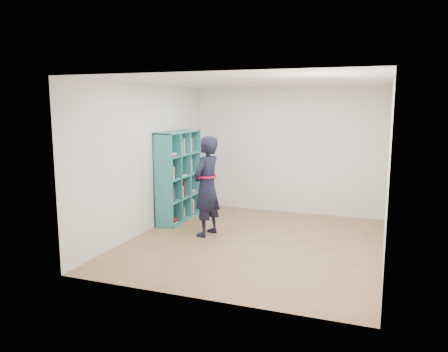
% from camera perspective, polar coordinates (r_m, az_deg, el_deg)
% --- Properties ---
extents(floor, '(4.50, 4.50, 0.00)m').
position_cam_1_polar(floor, '(7.29, 3.94, -8.65)').
color(floor, brown).
rests_on(floor, ground).
extents(ceiling, '(4.50, 4.50, 0.00)m').
position_cam_1_polar(ceiling, '(6.94, 4.18, 12.22)').
color(ceiling, white).
rests_on(ceiling, wall_back).
extents(wall_left, '(0.02, 4.50, 2.60)m').
position_cam_1_polar(wall_left, '(7.80, -10.20, 2.20)').
color(wall_left, silver).
rests_on(wall_left, floor).
extents(wall_right, '(0.02, 4.50, 2.60)m').
position_cam_1_polar(wall_right, '(6.72, 20.64, 0.62)').
color(wall_right, silver).
rests_on(wall_right, floor).
extents(wall_back, '(4.00, 0.02, 2.60)m').
position_cam_1_polar(wall_back, '(9.17, 8.04, 3.31)').
color(wall_back, silver).
rests_on(wall_back, floor).
extents(wall_front, '(4.00, 0.02, 2.60)m').
position_cam_1_polar(wall_front, '(4.91, -3.40, -1.82)').
color(wall_front, silver).
rests_on(wall_front, floor).
extents(bookshelf, '(0.38, 1.30, 1.74)m').
position_cam_1_polar(bookshelf, '(8.55, -6.12, -0.17)').
color(bookshelf, '#287D73').
rests_on(bookshelf, floor).
extents(person, '(0.53, 0.70, 1.72)m').
position_cam_1_polar(person, '(7.47, -2.30, -1.35)').
color(person, black).
rests_on(person, floor).
extents(smartphone, '(0.02, 0.11, 0.14)m').
position_cam_1_polar(smartphone, '(7.59, -2.82, -0.32)').
color(smartphone, silver).
rests_on(smartphone, person).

